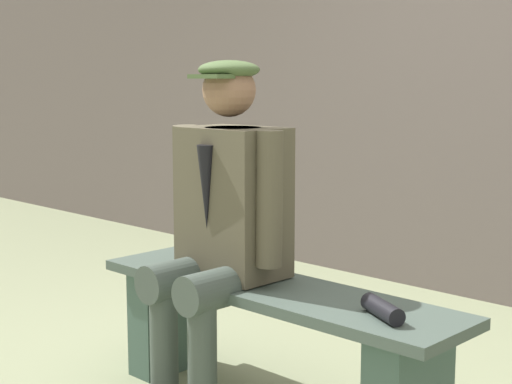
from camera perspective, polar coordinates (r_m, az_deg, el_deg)
The scene contains 3 objects.
bench at distance 3.01m, azimuth 1.15°, elevation -10.17°, with size 1.59×0.40×0.50m.
seated_man at distance 3.00m, azimuth -2.51°, elevation -1.87°, with size 0.57×0.59×1.34m.
rolled_magazine at distance 2.59m, azimuth 9.31°, elevation -8.53°, with size 0.06×0.06×0.20m, color black.
Camera 1 is at (-1.94, 2.09, 1.27)m, focal length 54.19 mm.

